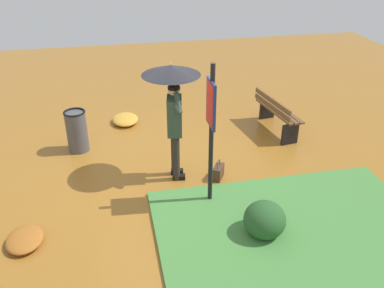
% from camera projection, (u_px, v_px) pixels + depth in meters
% --- Properties ---
extents(ground_plane, '(18.00, 18.00, 0.00)m').
position_uv_depth(ground_plane, '(168.00, 171.00, 7.57)').
color(ground_plane, '#9E6623').
extents(grass_verge, '(4.80, 4.00, 0.05)m').
position_uv_depth(grass_verge, '(329.00, 284.00, 5.20)').
color(grass_verge, '#47843D').
rests_on(grass_verge, ground_plane).
extents(person_with_umbrella, '(0.96, 0.96, 2.04)m').
position_uv_depth(person_with_umbrella, '(173.00, 93.00, 6.75)').
color(person_with_umbrella, '#2D2823').
rests_on(person_with_umbrella, ground_plane).
extents(info_sign_post, '(0.44, 0.07, 2.30)m').
position_uv_depth(info_sign_post, '(211.00, 120.00, 6.09)').
color(info_sign_post, black).
rests_on(info_sign_post, ground_plane).
extents(handbag, '(0.33, 0.27, 0.37)m').
position_uv_depth(handbag, '(218.00, 172.00, 7.31)').
color(handbag, '#4C3323').
rests_on(handbag, ground_plane).
extents(park_bench, '(1.40, 0.57, 0.75)m').
position_uv_depth(park_bench, '(277.00, 113.00, 8.85)').
color(park_bench, black).
rests_on(park_bench, ground_plane).
extents(trash_bin, '(0.42, 0.42, 0.83)m').
position_uv_depth(trash_bin, '(77.00, 131.00, 8.07)').
color(trash_bin, '#4C4C51').
rests_on(trash_bin, ground_plane).
extents(shrub_cluster, '(0.66, 0.60, 0.54)m').
position_uv_depth(shrub_cluster, '(265.00, 219.00, 5.96)').
color(shrub_cluster, '#285628').
rests_on(shrub_cluster, ground_plane).
extents(leaf_pile_near_person, '(0.72, 0.57, 0.16)m').
position_uv_depth(leaf_pile_near_person, '(125.00, 119.00, 9.35)').
color(leaf_pile_near_person, gold).
rests_on(leaf_pile_near_person, ground_plane).
extents(leaf_pile_by_bench, '(0.64, 0.51, 0.14)m').
position_uv_depth(leaf_pile_by_bench, '(25.00, 239.00, 5.86)').
color(leaf_pile_by_bench, '#A86023').
rests_on(leaf_pile_by_bench, ground_plane).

